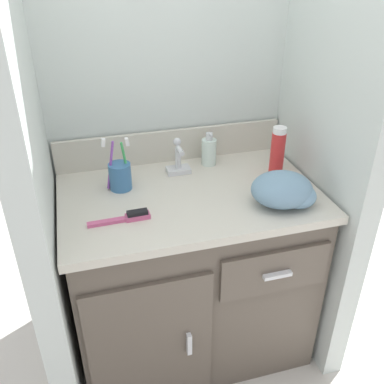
# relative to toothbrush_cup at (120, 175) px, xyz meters

# --- Properties ---
(ground_plane) EXTENTS (6.00, 6.00, 0.00)m
(ground_plane) POSITION_rel_toothbrush_cup_xyz_m (0.23, -0.10, -0.79)
(ground_plane) COLOR beige
(wall_back) EXTENTS (1.09, 0.08, 2.20)m
(wall_back) POSITION_rel_toothbrush_cup_xyz_m (0.23, 0.24, 0.31)
(wall_back) COLOR silver
(wall_back) RESTS_ON ground_plane
(wall_left) EXTENTS (0.08, 0.65, 2.20)m
(wall_left) POSITION_rel_toothbrush_cup_xyz_m (-0.28, -0.10, 0.31)
(wall_left) COLOR silver
(wall_left) RESTS_ON ground_plane
(wall_right) EXTENTS (0.08, 0.65, 2.20)m
(wall_right) POSITION_rel_toothbrush_cup_xyz_m (0.73, -0.10, 0.31)
(wall_right) COLOR silver
(wall_right) RESTS_ON ground_plane
(vanity) EXTENTS (0.91, 0.59, 0.74)m
(vanity) POSITION_rel_toothbrush_cup_xyz_m (0.23, -0.10, -0.41)
(vanity) COLOR brown
(vanity) RESTS_ON ground_plane
(backsplash) EXTENTS (0.91, 0.02, 0.13)m
(backsplash) POSITION_rel_toothbrush_cup_xyz_m (0.23, 0.18, 0.01)
(backsplash) COLOR beige
(backsplash) RESTS_ON vanity
(sink_faucet) EXTENTS (0.09, 0.09, 0.14)m
(sink_faucet) POSITION_rel_toothbrush_cup_xyz_m (0.23, 0.06, -0.00)
(sink_faucet) COLOR silver
(sink_faucet) RESTS_ON vanity
(toothbrush_cup) EXTENTS (0.10, 0.08, 0.20)m
(toothbrush_cup) POSITION_rel_toothbrush_cup_xyz_m (0.00, 0.00, 0.00)
(toothbrush_cup) COLOR teal
(toothbrush_cup) RESTS_ON vanity
(soap_dispenser) EXTENTS (0.06, 0.06, 0.14)m
(soap_dispenser) POSITION_rel_toothbrush_cup_xyz_m (0.36, 0.10, 0.00)
(soap_dispenser) COLOR silver
(soap_dispenser) RESTS_ON vanity
(shaving_cream_can) EXTENTS (0.05, 0.05, 0.19)m
(shaving_cream_can) POSITION_rel_toothbrush_cup_xyz_m (0.58, -0.05, 0.04)
(shaving_cream_can) COLOR red
(shaving_cream_can) RESTS_ON vanity
(hairbrush) EXTENTS (0.20, 0.04, 0.03)m
(hairbrush) POSITION_rel_toothbrush_cup_xyz_m (-0.01, -0.21, -0.04)
(hairbrush) COLOR #C1517F
(hairbrush) RESTS_ON vanity
(hand_towel) EXTENTS (0.21, 0.18, 0.11)m
(hand_towel) POSITION_rel_toothbrush_cup_xyz_m (0.52, -0.26, -0.00)
(hand_towel) COLOR #6B8EA8
(hand_towel) RESTS_ON vanity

